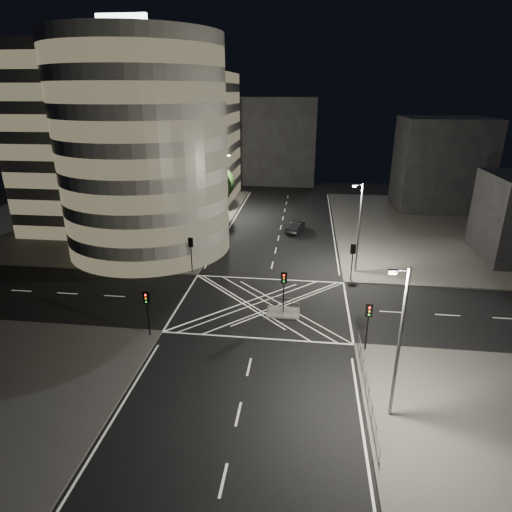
# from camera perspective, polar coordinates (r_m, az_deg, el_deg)

# --- Properties ---
(ground) EXTENTS (120.00, 120.00, 0.00)m
(ground) POSITION_cam_1_polar(r_m,az_deg,el_deg) (41.33, 0.97, -6.50)
(ground) COLOR black
(ground) RESTS_ON ground
(sidewalk_far_left) EXTENTS (42.00, 42.00, 0.15)m
(sidewalk_far_left) POSITION_cam_1_polar(r_m,az_deg,el_deg) (73.88, -19.70, 4.93)
(sidewalk_far_left) COLOR #4E4C49
(sidewalk_far_left) RESTS_ON ground
(sidewalk_far_right) EXTENTS (42.00, 42.00, 0.15)m
(sidewalk_far_right) POSITION_cam_1_polar(r_m,az_deg,el_deg) (70.88, 27.57, 3.08)
(sidewalk_far_right) COLOR #4E4C49
(sidewalk_far_right) RESTS_ON ground
(central_island) EXTENTS (3.00, 2.00, 0.15)m
(central_island) POSITION_cam_1_polar(r_m,az_deg,el_deg) (39.84, 3.63, -7.55)
(central_island) COLOR slate
(central_island) RESTS_ON ground
(office_tower_curved) EXTENTS (30.00, 29.00, 27.20)m
(office_tower_curved) POSITION_cam_1_polar(r_m,az_deg,el_deg) (60.69, -17.41, 14.07)
(office_tower_curved) COLOR gray
(office_tower_curved) RESTS_ON sidewalk_far_left
(office_block_rear) EXTENTS (24.00, 16.00, 22.00)m
(office_block_rear) POSITION_cam_1_polar(r_m,az_deg,el_deg) (82.92, -11.56, 15.21)
(office_block_rear) COLOR gray
(office_block_rear) RESTS_ON sidewalk_far_left
(building_right_far) EXTENTS (14.00, 12.00, 15.00)m
(building_right_far) POSITION_cam_1_polar(r_m,az_deg,el_deg) (80.41, 23.43, 11.23)
(building_right_far) COLOR black
(building_right_far) RESTS_ON sidewalk_far_right
(building_far_end) EXTENTS (18.00, 8.00, 18.00)m
(building_far_end) POSITION_cam_1_polar(r_m,az_deg,el_deg) (95.27, 2.35, 15.02)
(building_far_end) COLOR black
(building_far_end) RESTS_ON ground
(tree_a) EXTENTS (4.28, 4.28, 7.00)m
(tree_a) POSITION_cam_1_polar(r_m,az_deg,el_deg) (49.75, -10.01, 3.89)
(tree_a) COLOR black
(tree_a) RESTS_ON sidewalk_far_left
(tree_b) EXTENTS (4.21, 4.21, 7.09)m
(tree_b) POSITION_cam_1_polar(r_m,az_deg,el_deg) (55.25, -8.27, 5.86)
(tree_b) COLOR black
(tree_b) RESTS_ON sidewalk_far_left
(tree_c) EXTENTS (4.15, 4.15, 7.11)m
(tree_c) POSITION_cam_1_polar(r_m,az_deg,el_deg) (60.86, -6.83, 7.41)
(tree_c) COLOR black
(tree_c) RESTS_ON sidewalk_far_left
(tree_d) EXTENTS (5.39, 5.39, 8.48)m
(tree_d) POSITION_cam_1_polar(r_m,az_deg,el_deg) (66.41, -5.64, 9.20)
(tree_d) COLOR black
(tree_d) RESTS_ON sidewalk_far_left
(tree_e) EXTENTS (4.34, 4.34, 7.25)m
(tree_e) POSITION_cam_1_polar(r_m,az_deg,el_deg) (72.28, -4.60, 9.70)
(tree_e) COLOR black
(tree_e) RESTS_ON sidewalk_far_left
(traffic_signal_fl) EXTENTS (0.55, 0.22, 4.00)m
(traffic_signal_fl) POSITION_cam_1_polar(r_m,az_deg,el_deg) (47.85, -8.67, 1.03)
(traffic_signal_fl) COLOR black
(traffic_signal_fl) RESTS_ON sidewalk_far_left
(traffic_signal_nl) EXTENTS (0.55, 0.22, 4.00)m
(traffic_signal_nl) POSITION_cam_1_polar(r_m,az_deg,el_deg) (36.04, -14.32, -6.40)
(traffic_signal_nl) COLOR black
(traffic_signal_nl) RESTS_ON sidewalk_near_left
(traffic_signal_fr) EXTENTS (0.55, 0.22, 4.00)m
(traffic_signal_fr) POSITION_cam_1_polar(r_m,az_deg,el_deg) (46.45, 12.76, 0.11)
(traffic_signal_fr) COLOR black
(traffic_signal_fr) RESTS_ON sidewalk_far_right
(traffic_signal_nr) EXTENTS (0.55, 0.22, 4.00)m
(traffic_signal_nr) POSITION_cam_1_polar(r_m,az_deg,el_deg) (34.16, 14.74, -8.06)
(traffic_signal_nr) COLOR black
(traffic_signal_nr) RESTS_ON sidewalk_near_right
(traffic_signal_island) EXTENTS (0.55, 0.22, 4.00)m
(traffic_signal_island) POSITION_cam_1_polar(r_m,az_deg,el_deg) (38.56, 3.73, -3.85)
(traffic_signal_island) COLOR black
(traffic_signal_island) RESTS_ON central_island
(street_lamp_left_near) EXTENTS (1.25, 0.25, 10.00)m
(street_lamp_left_near) POSITION_cam_1_polar(r_m,az_deg,el_deg) (51.99, -8.01, 5.75)
(street_lamp_left_near) COLOR slate
(street_lamp_left_near) RESTS_ON sidewalk_far_left
(street_lamp_left_far) EXTENTS (1.25, 0.25, 10.00)m
(street_lamp_left_far) POSITION_cam_1_polar(r_m,az_deg,el_deg) (69.07, -4.23, 9.72)
(street_lamp_left_far) COLOR slate
(street_lamp_left_far) RESTS_ON sidewalk_far_left
(street_lamp_right_far) EXTENTS (1.25, 0.25, 10.00)m
(street_lamp_right_far) POSITION_cam_1_polar(r_m,az_deg,el_deg) (47.75, 13.54, 3.96)
(street_lamp_right_far) COLOR slate
(street_lamp_right_far) RESTS_ON sidewalk_far_right
(street_lamp_right_near) EXTENTS (1.25, 0.25, 10.00)m
(street_lamp_right_near) POSITION_cam_1_polar(r_m,az_deg,el_deg) (26.85, 18.48, -10.62)
(street_lamp_right_near) COLOR slate
(street_lamp_right_near) RESTS_ON sidewalk_near_right
(railing_near_right) EXTENTS (0.06, 11.70, 1.10)m
(railing_near_right) POSITION_cam_1_polar(r_m,az_deg,el_deg) (30.84, 14.61, -16.48)
(railing_near_right) COLOR slate
(railing_near_right) RESTS_ON sidewalk_near_right
(railing_island_south) EXTENTS (2.80, 0.06, 1.10)m
(railing_island_south) POSITION_cam_1_polar(r_m,az_deg,el_deg) (38.75, 3.57, -7.38)
(railing_island_south) COLOR slate
(railing_island_south) RESTS_ON central_island
(railing_island_north) EXTENTS (2.80, 0.06, 1.10)m
(railing_island_north) POSITION_cam_1_polar(r_m,az_deg,el_deg) (40.34, 3.73, -6.16)
(railing_island_north) COLOR slate
(railing_island_north) RESTS_ON central_island
(sedan) EXTENTS (2.82, 5.13, 1.60)m
(sedan) POSITION_cam_1_polar(r_m,az_deg,el_deg) (62.31, 5.31, 3.92)
(sedan) COLOR black
(sedan) RESTS_ON ground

